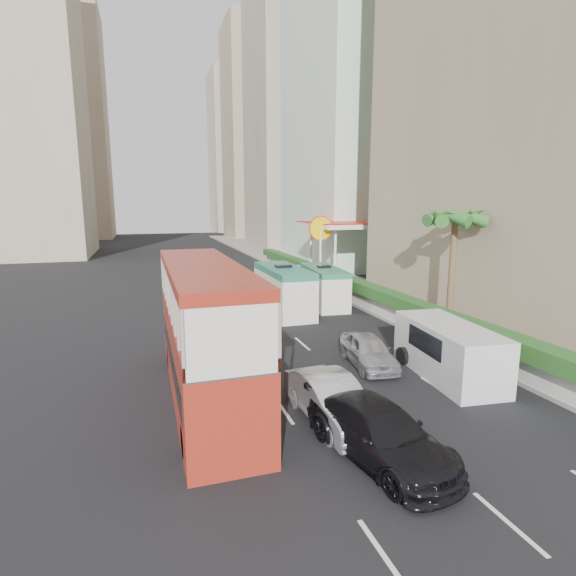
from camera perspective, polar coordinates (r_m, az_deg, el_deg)
name	(u,v)px	position (r m, az deg, el deg)	size (l,w,h in m)	color
ground_plane	(351,378)	(19.33, 8.04, -11.22)	(200.00, 200.00, 0.00)	black
double_decker_bus	(205,332)	(16.86, -10.51, -5.49)	(2.50, 11.00, 5.06)	maroon
car_silver_lane_a	(331,422)	(15.70, 5.48, -16.54)	(1.63, 4.69, 1.54)	#ACAFB3
car_silver_lane_b	(368,365)	(20.82, 10.08, -9.66)	(1.68, 4.17, 1.42)	#ACAFB3
car_black	(378,457)	(14.03, 11.35, -20.27)	(2.16, 5.32, 1.54)	black
van_asset	(277,306)	(32.17, -1.45, -2.25)	(2.30, 4.99, 1.39)	silver
minibus_near	(283,290)	(29.87, -0.58, -0.25)	(2.29, 6.88, 3.05)	silver
minibus_far	(324,286)	(32.19, 4.54, 0.20)	(2.05, 6.14, 2.72)	silver
panel_van_near	(448,351)	(20.11, 19.68, -7.50)	(2.23, 5.59, 2.23)	silver
panel_van_far	(293,280)	(37.66, 0.64, 1.08)	(1.84, 4.60, 1.84)	silver
sidewalk	(324,276)	(45.02, 4.55, 1.54)	(6.00, 120.00, 0.18)	#99968C
kerb_wall	(345,292)	(33.89, 7.24, -0.49)	(0.30, 44.00, 1.00)	silver
hedge	(345,281)	(33.73, 7.27, 0.92)	(1.10, 44.00, 0.70)	#2D6626
palm_tree	(452,275)	(25.82, 20.07, 1.55)	(0.36, 0.36, 6.40)	brown
shell_station	(342,251)	(43.25, 6.84, 4.69)	(6.50, 8.00, 5.50)	silver
tower_stripe	(371,8)	(60.51, 10.49, 31.61)	(16.00, 18.00, 58.00)	white
tower_mid	(300,94)	(80.52, 1.58, 23.41)	(16.00, 16.00, 50.00)	#B1A28B
tower_far_a	(259,134)	(102.31, -3.70, 18.93)	(14.00, 14.00, 44.00)	tan
tower_far_b	(239,154)	(123.33, -6.30, 16.52)	(14.00, 14.00, 40.00)	#B1A28B
tower_left_a	(3,57)	(75.28, -32.45, 23.55)	(18.00, 18.00, 52.00)	#B1A28B
tower_left_b	(65,126)	(108.19, -26.44, 17.97)	(16.00, 16.00, 46.00)	tan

